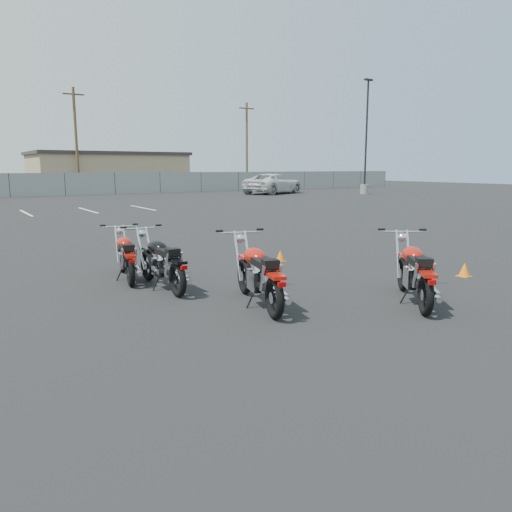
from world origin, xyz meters
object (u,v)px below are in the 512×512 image
motorcycle_third_red (259,275)px  motorcycle_second_black (162,262)px  motorcycle_front_red (126,257)px  motorcycle_rear_red (415,273)px  white_van (274,178)px

motorcycle_third_red → motorcycle_second_black: bearing=114.4°
motorcycle_front_red → motorcycle_second_black: motorcycle_second_black is taller
motorcycle_third_red → motorcycle_rear_red: (2.30, -1.23, -0.01)m
motorcycle_front_red → motorcycle_rear_red: size_ratio=1.00×
motorcycle_front_red → motorcycle_second_black: (0.31, -1.12, 0.03)m
motorcycle_second_black → white_van: size_ratio=0.32×
motorcycle_third_red → white_van: size_ratio=0.33×
motorcycle_rear_red → motorcycle_third_red: bearing=151.9°
white_van → motorcycle_third_red: bearing=122.2°
motorcycle_third_red → white_van: (20.06, 28.93, 0.82)m
motorcycle_front_red → white_van: size_ratio=0.30×
motorcycle_second_black → white_van: bearing=52.2°
motorcycle_second_black → white_van: (20.95, 26.97, 0.84)m
motorcycle_second_black → motorcycle_third_red: (0.89, -1.96, 0.02)m
motorcycle_second_black → motorcycle_rear_red: 4.51m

